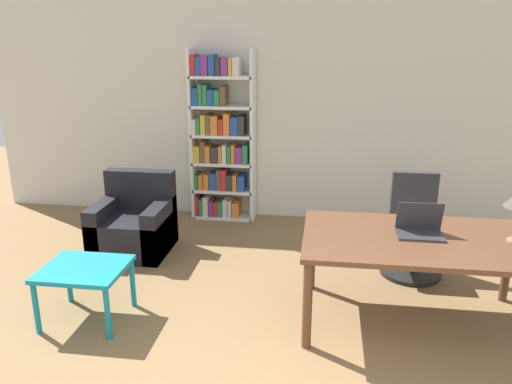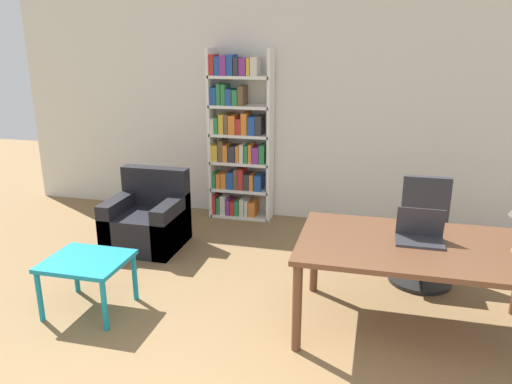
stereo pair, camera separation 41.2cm
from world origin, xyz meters
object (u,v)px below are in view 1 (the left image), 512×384
laptop (420,228)px  armchair (134,226)px  desk (420,247)px  bookshelf (220,141)px  office_chair (413,232)px  side_table_blue (84,274)px

laptop → armchair: laptop is taller
desk → laptop: (-0.00, 0.06, 0.13)m
armchair → bookshelf: (0.71, 1.14, 0.71)m
bookshelf → laptop: bearing=-46.4°
desk → laptop: 0.15m
desk → armchair: size_ratio=2.17×
desk → armchair: bearing=158.8°
bookshelf → office_chair: bearing=-30.3°
desk → armchair: (-2.75, 1.07, -0.38)m
armchair → laptop: bearing=-20.0°
laptop → side_table_blue: 2.67m
side_table_blue → desk: bearing=7.1°
office_chair → side_table_blue: office_chair is taller
desk → side_table_blue: bearing=-172.9°
desk → office_chair: size_ratio=1.84×
laptop → armchair: (-2.75, 1.00, -0.51)m
laptop → desk: bearing=-88.2°
desk → side_table_blue: (-2.62, -0.33, -0.26)m
laptop → bookshelf: (-2.04, 2.15, 0.20)m
side_table_blue → bookshelf: bearing=77.2°
office_chair → bookshelf: bookshelf is taller
office_chair → side_table_blue: (-2.73, -1.28, -0.01)m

